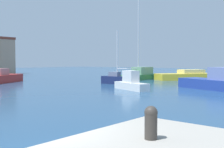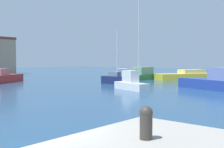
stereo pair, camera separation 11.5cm
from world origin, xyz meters
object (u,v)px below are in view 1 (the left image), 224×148
object	(u,v)px
motorboat_yellow_center_channel	(187,76)
motorboat_blue_mid_harbor	(220,83)
motorboat_white_distant_north	(131,83)
mooring_bollard	(151,121)
sailboat_green_far_left	(139,75)
sailboat_navy_far_right	(117,79)

from	to	relation	value
motorboat_yellow_center_channel	motorboat_blue_mid_harbor	bearing A→B (deg)	-142.48
motorboat_blue_mid_harbor	motorboat_yellow_center_channel	world-z (taller)	motorboat_blue_mid_harbor
motorboat_white_distant_north	motorboat_blue_mid_harbor	world-z (taller)	motorboat_blue_mid_harbor
motorboat_blue_mid_harbor	motorboat_yellow_center_channel	size ratio (longest dim) A/B	0.98
mooring_bollard	motorboat_white_distant_north	bearing A→B (deg)	37.90
mooring_bollard	sailboat_green_far_left	xyz separation A→B (m)	(28.31, 20.20, -0.80)
mooring_bollard	sailboat_green_far_left	bearing A→B (deg)	35.51
sailboat_navy_far_right	sailboat_green_far_left	size ratio (longest dim) A/B	0.48
mooring_bollard	motorboat_white_distant_north	distance (m)	20.36
motorboat_white_distant_north	sailboat_navy_far_right	bearing A→B (deg)	51.18
motorboat_white_distant_north	motorboat_blue_mid_harbor	xyz separation A→B (m)	(5.20, -6.29, 0.04)
sailboat_green_far_left	motorboat_white_distant_north	xyz separation A→B (m)	(-12.26, -7.71, -0.05)
sailboat_green_far_left	sailboat_navy_far_right	bearing A→B (deg)	-162.55
motorboat_blue_mid_harbor	motorboat_yellow_center_channel	distance (m)	14.44
mooring_bollard	motorboat_blue_mid_harbor	world-z (taller)	motorboat_blue_mid_harbor
mooring_bollard	sailboat_navy_far_right	xyz separation A→B (m)	(20.20, 17.65, -0.89)
sailboat_navy_far_right	sailboat_green_far_left	xyz separation A→B (m)	(8.11, 2.55, 0.10)
sailboat_navy_far_right	motorboat_white_distant_north	world-z (taller)	sailboat_navy_far_right
motorboat_yellow_center_channel	sailboat_navy_far_right	bearing A→B (deg)	168.04
sailboat_green_far_left	motorboat_yellow_center_channel	size ratio (longest dim) A/B	1.49
sailboat_navy_far_right	motorboat_blue_mid_harbor	size ratio (longest dim) A/B	0.72
sailboat_navy_far_right	motorboat_blue_mid_harbor	world-z (taller)	sailboat_navy_far_right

